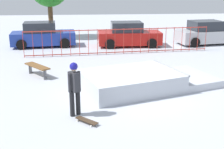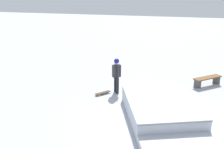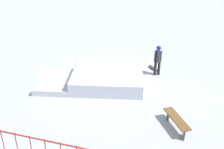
{
  "view_description": "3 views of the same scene",
  "coord_description": "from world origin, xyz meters",
  "px_view_note": "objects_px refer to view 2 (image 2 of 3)",
  "views": [
    {
      "loc": [
        -1.93,
        -10.7,
        4.01
      ],
      "look_at": [
        -1.05,
        -0.54,
        0.9
      ],
      "focal_mm": 47.99,
      "sensor_mm": 36.0,
      "label": 1
    },
    {
      "loc": [
        10.2,
        0.52,
        5.42
      ],
      "look_at": [
        -2.11,
        -2.07,
        1.0
      ],
      "focal_mm": 45.43,
      "sensor_mm": 36.0,
      "label": 2
    },
    {
      "loc": [
        -5.03,
        11.64,
        6.92
      ],
      "look_at": [
        -0.43,
        0.12,
        0.6
      ],
      "focal_mm": 43.27,
      "sensor_mm": 36.0,
      "label": 3
    }
  ],
  "objects_px": {
    "skate_ramp": "(164,115)",
    "skateboard": "(103,93)",
    "skater": "(117,73)",
    "park_bench": "(207,79)"
  },
  "relations": [
    {
      "from": "skate_ramp",
      "to": "skater",
      "type": "relative_size",
      "value": 3.44
    },
    {
      "from": "skateboard",
      "to": "park_bench",
      "type": "xyz_separation_m",
      "value": [
        -2.19,
        5.01,
        0.28
      ]
    },
    {
      "from": "skateboard",
      "to": "skater",
      "type": "bearing_deg",
      "value": -15.67
    },
    {
      "from": "skate_ramp",
      "to": "park_bench",
      "type": "relative_size",
      "value": 3.95
    },
    {
      "from": "skate_ramp",
      "to": "skateboard",
      "type": "height_order",
      "value": "skate_ramp"
    },
    {
      "from": "skateboard",
      "to": "park_bench",
      "type": "height_order",
      "value": "park_bench"
    },
    {
      "from": "skater",
      "to": "skateboard",
      "type": "height_order",
      "value": "skater"
    },
    {
      "from": "skateboard",
      "to": "skate_ramp",
      "type": "bearing_deg",
      "value": -82.53
    },
    {
      "from": "skater",
      "to": "skateboard",
      "type": "relative_size",
      "value": 2.41
    },
    {
      "from": "skater",
      "to": "park_bench",
      "type": "xyz_separation_m",
      "value": [
        -1.83,
        4.41,
        -0.65
      ]
    }
  ]
}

